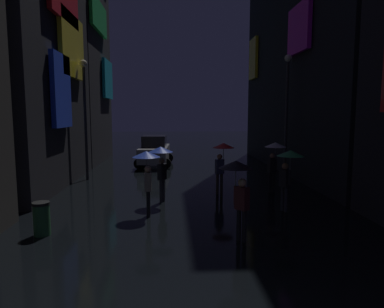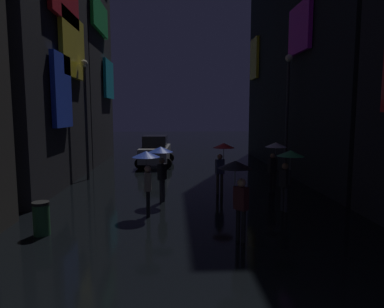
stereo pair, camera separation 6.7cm
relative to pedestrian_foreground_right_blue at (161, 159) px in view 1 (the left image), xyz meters
The scene contains 11 objects.
building_left_mid 9.17m from the pedestrian_foreground_right_blue, 151.54° to the left, with size 4.25×8.80×14.64m.
pedestrian_foreground_right_blue is the anchor object (origin of this frame).
pedestrian_far_right_black 4.47m from the pedestrian_foreground_right_blue, 61.94° to the right, with size 0.90×0.90×2.12m.
pedestrian_midstreet_centre_clear 4.94m from the pedestrian_foreground_right_blue, 17.58° to the left, with size 0.90×0.90×2.12m.
pedestrian_near_crossing_green 4.54m from the pedestrian_foreground_right_blue, 19.06° to the right, with size 0.90×0.90×2.12m.
pedestrian_foreground_left_red 2.79m from the pedestrian_foreground_right_blue, 27.66° to the left, with size 0.90×0.90×2.12m.
pedestrian_midstreet_left_blue 1.61m from the pedestrian_foreground_right_blue, 104.78° to the right, with size 0.90×0.90×2.12m.
car_distant 9.33m from the pedestrian_foreground_right_blue, 94.36° to the left, with size 2.40×4.22×1.92m.
streetlamp_left_far 6.45m from the pedestrian_foreground_right_blue, 129.24° to the left, with size 0.36×0.36×5.92m.
streetlamp_right_far 7.78m from the pedestrian_foreground_right_blue, 34.98° to the left, with size 0.36×0.36×6.20m.
trash_bin 4.71m from the pedestrian_foreground_right_blue, 134.22° to the right, with size 0.46×0.46×0.93m.
Camera 1 is at (-0.72, -2.62, 3.34)m, focal length 32.00 mm.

